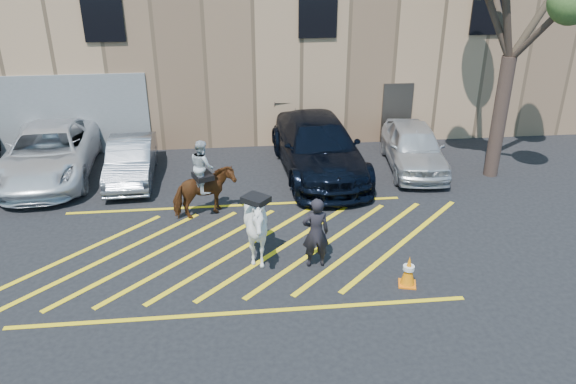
{
  "coord_description": "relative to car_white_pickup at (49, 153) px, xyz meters",
  "views": [
    {
      "loc": [
        -0.07,
        -12.29,
        7.19
      ],
      "look_at": [
        1.27,
        0.2,
        1.3
      ],
      "focal_mm": 35.0,
      "sensor_mm": 36.0,
      "label": 1
    }
  ],
  "objects": [
    {
      "name": "car_silver_sedan",
      "position": [
        2.59,
        -0.52,
        -0.16
      ],
      "size": [
        1.5,
        3.92,
        1.27
      ],
      "primitive_type": "imported",
      "rotation": [
        0.0,
        0.0,
        0.04
      ],
      "color": "gray",
      "rests_on": "ground"
    },
    {
      "name": "car_white_pickup",
      "position": [
        0.0,
        0.0,
        0.0
      ],
      "size": [
        2.96,
        5.85,
        1.58
      ],
      "primitive_type": "imported",
      "rotation": [
        0.0,
        0.0,
        0.06
      ],
      "color": "silver",
      "rests_on": "ground"
    },
    {
      "name": "traffic_cone",
      "position": [
        9.51,
        -7.17,
        -0.43
      ],
      "size": [
        0.47,
        0.47,
        0.73
      ],
      "color": "orange",
      "rests_on": "ground"
    },
    {
      "name": "saddled_white",
      "position": [
        6.24,
        -5.82,
        0.13
      ],
      "size": [
        2.21,
        2.23,
        1.83
      ],
      "color": "white",
      "rests_on": "ground"
    },
    {
      "name": "hatching_zone",
      "position": [
        5.81,
        -5.3,
        -0.79
      ],
      "size": [
        12.6,
        5.12,
        0.01
      ],
      "color": "yellow",
      "rests_on": "ground"
    },
    {
      "name": "warehouse",
      "position": [
        5.8,
        6.99,
        2.86
      ],
      "size": [
        32.42,
        10.2,
        7.3
      ],
      "color": "tan",
      "rests_on": "ground"
    },
    {
      "name": "mounted_bay",
      "position": [
        4.95,
        -3.34,
        0.1
      ],
      "size": [
        1.83,
        1.35,
        2.2
      ],
      "color": "#5A2B15",
      "rests_on": "ground"
    },
    {
      "name": "ground",
      "position": [
        5.81,
        -5.0,
        -0.79
      ],
      "size": [
        90.0,
        90.0,
        0.0
      ],
      "primitive_type": "plane",
      "color": "black",
      "rests_on": "ground"
    },
    {
      "name": "car_white_suv",
      "position": [
        11.69,
        -0.57,
        -0.06
      ],
      "size": [
        2.18,
        4.45,
        1.46
      ],
      "primitive_type": "imported",
      "rotation": [
        0.0,
        0.0,
        -0.11
      ],
      "color": "silver",
      "rests_on": "ground"
    },
    {
      "name": "handler",
      "position": [
        7.58,
        -6.14,
        0.08
      ],
      "size": [
        0.64,
        0.43,
        1.74
      ],
      "primitive_type": "imported",
      "rotation": [
        0.0,
        0.0,
        3.17
      ],
      "color": "black",
      "rests_on": "ground"
    },
    {
      "name": "car_blue_suv",
      "position": [
        8.52,
        -0.55,
        0.08
      ],
      "size": [
        2.81,
        6.13,
        1.74
      ],
      "primitive_type": "imported",
      "rotation": [
        0.0,
        0.0,
        0.06
      ],
      "color": "black",
      "rests_on": "ground"
    }
  ]
}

